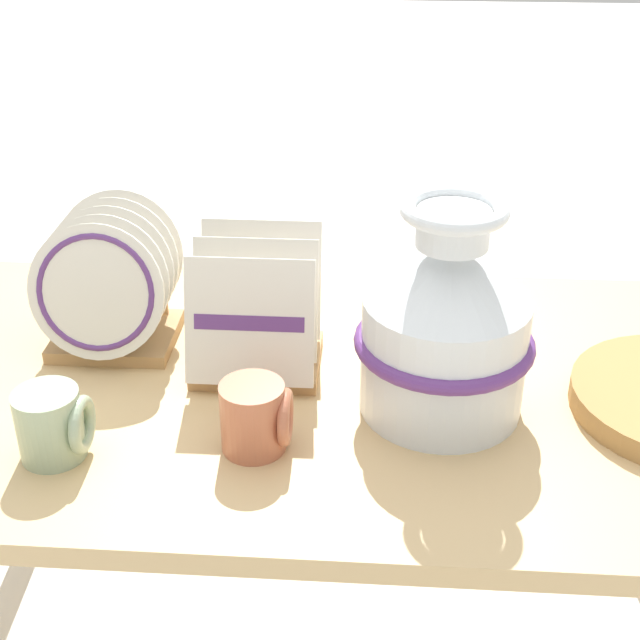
{
  "coord_description": "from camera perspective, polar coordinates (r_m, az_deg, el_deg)",
  "views": [
    {
      "loc": [
        0.08,
        -1.17,
        1.37
      ],
      "look_at": [
        0.0,
        0.0,
        0.71
      ],
      "focal_mm": 50.0,
      "sensor_mm": 36.0,
      "label": 1
    }
  ],
  "objects": [
    {
      "name": "dish_rack_square_plates",
      "position": [
        1.41,
        -4.07,
        -0.56
      ],
      "size": [
        0.2,
        0.2,
        0.21
      ],
      "color": "tan",
      "rests_on": "display_table"
    },
    {
      "name": "dish_rack_round_plates",
      "position": [
        1.49,
        -13.34,
        1.74
      ],
      "size": [
        0.22,
        0.21,
        0.24
      ],
      "color": "tan",
      "rests_on": "display_table"
    },
    {
      "name": "ceramic_vase",
      "position": [
        1.29,
        8.02,
        -0.32
      ],
      "size": [
        0.26,
        0.26,
        0.33
      ],
      "color": "silver",
      "rests_on": "display_table"
    },
    {
      "name": "mug_sage_glaze",
      "position": [
        1.28,
        -16.69,
        -6.42
      ],
      "size": [
        0.1,
        0.09,
        0.1
      ],
      "color": "#9EB28E",
      "rests_on": "display_table"
    },
    {
      "name": "display_table",
      "position": [
        1.44,
        0.0,
        -6.07
      ],
      "size": [
        1.4,
        0.78,
        0.6
      ],
      "color": "tan",
      "rests_on": "ground_plane"
    },
    {
      "name": "mug_terracotta_glaze",
      "position": [
        1.24,
        -4.08,
        -6.22
      ],
      "size": [
        0.1,
        0.09,
        0.1
      ],
      "color": "#B76647",
      "rests_on": "display_table"
    }
  ]
}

